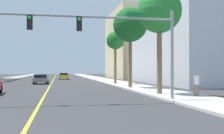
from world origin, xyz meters
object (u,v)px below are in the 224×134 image
at_px(palm_mid, 130,25).
at_px(palm_far, 115,41).
at_px(palm_near, 159,12).
at_px(car_gray, 41,79).
at_px(traffic_signal_mast, 109,32).
at_px(car_yellow, 64,76).
at_px(pedestrian, 197,84).

bearing_deg(palm_mid, palm_far, 89.67).
distance_m(palm_near, car_gray, 23.38).
xyz_separation_m(palm_near, palm_mid, (-0.22, 8.15, 0.21)).
height_order(traffic_signal_mast, palm_far, palm_far).
bearing_deg(car_yellow, palm_far, -73.64).
bearing_deg(palm_far, palm_mid, -90.33).
height_order(palm_mid, palm_far, palm_mid).
relative_size(palm_near, pedestrian, 4.89).
height_order(traffic_signal_mast, palm_near, palm_near).
distance_m(traffic_signal_mast, car_yellow, 42.83).
bearing_deg(pedestrian, palm_mid, -68.88).
relative_size(palm_near, palm_far, 1.16).
height_order(palm_near, car_gray, palm_near).
height_order(car_gray, car_yellow, car_yellow).
distance_m(car_yellow, pedestrian, 42.06).
distance_m(palm_mid, car_yellow, 31.77).
relative_size(palm_mid, car_yellow, 2.20).
bearing_deg(palm_near, traffic_signal_mast, -140.06).
relative_size(traffic_signal_mast, car_yellow, 3.17).
bearing_deg(pedestrian, traffic_signal_mast, 22.84).
bearing_deg(palm_near, car_gray, 116.80).
bearing_deg(car_yellow, car_gray, -100.67).
bearing_deg(palm_mid, car_yellow, 101.94).
relative_size(car_gray, car_yellow, 1.02).
xyz_separation_m(traffic_signal_mast, pedestrian, (6.53, 1.43, -3.30)).
relative_size(palm_mid, car_gray, 2.16).
height_order(traffic_signal_mast, car_yellow, traffic_signal_mast).
relative_size(traffic_signal_mast, palm_near, 1.50).
relative_size(car_yellow, pedestrian, 2.31).
bearing_deg(traffic_signal_mast, car_gray, 102.75).
xyz_separation_m(traffic_signal_mast, palm_near, (4.74, 3.97, 2.25)).
bearing_deg(palm_mid, car_gray, 129.61).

